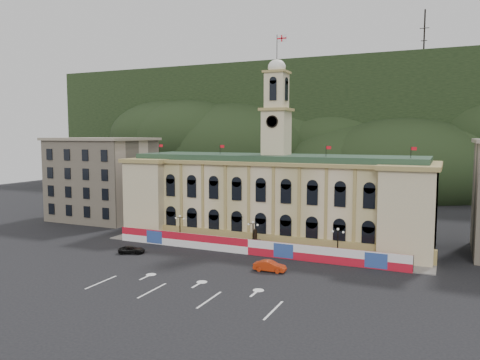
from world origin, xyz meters
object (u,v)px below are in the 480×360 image
at_px(statue, 255,243).
at_px(black_suv, 132,250).
at_px(lamp_center, 253,233).
at_px(red_sedan, 270,266).

xyz_separation_m(statue, black_suv, (-17.60, -10.10, -0.60)).
relative_size(statue, black_suv, 0.80).
bearing_deg(black_suv, lamp_center, -86.27).
distance_m(statue, red_sedan, 12.20).
bearing_deg(lamp_center, black_suv, -152.67).
bearing_deg(red_sedan, black_suv, 86.32).
xyz_separation_m(lamp_center, red_sedan, (6.45, -9.34, -2.31)).
relative_size(red_sedan, black_suv, 1.00).
xyz_separation_m(statue, red_sedan, (6.45, -10.34, -0.43)).
distance_m(statue, lamp_center, 2.14).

